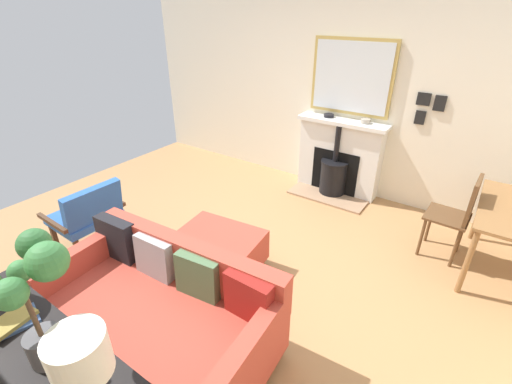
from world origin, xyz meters
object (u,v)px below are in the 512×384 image
object	(u,v)px
mantel_bowl_far	(365,121)
console_table	(39,358)
book_stack	(12,322)
sofa	(163,308)
table_lamp_far_end	(80,358)
dining_chair_near_fireplace	(459,212)
fireplace	(338,161)
potted_plant	(24,289)
ottoman	(220,247)
armchair_accent	(88,213)
mantel_bowl_near	(329,115)

from	to	relation	value
mantel_bowl_far	console_table	world-z (taller)	mantel_bowl_far
console_table	book_stack	bearing A→B (deg)	-90.55
mantel_bowl_far	book_stack	bearing A→B (deg)	-8.01
sofa	table_lamp_far_end	distance (m)	1.28
book_stack	dining_chair_near_fireplace	size ratio (longest dim) A/B	0.31
console_table	dining_chair_near_fireplace	size ratio (longest dim) A/B	1.62
book_stack	fireplace	bearing A→B (deg)	176.01
book_stack	table_lamp_far_end	bearing A→B (deg)	89.84
potted_plant	book_stack	distance (m)	0.59
mantel_bowl_far	potted_plant	world-z (taller)	potted_plant
ottoman	book_stack	distance (m)	1.84
fireplace	potted_plant	xyz separation A→B (m)	(3.97, 0.11, 0.80)
fireplace	ottoman	size ratio (longest dim) A/B	1.39
fireplace	ottoman	xyz separation A→B (m)	(2.23, -0.27, -0.21)
potted_plant	book_stack	size ratio (longest dim) A/B	2.47
armchair_accent	sofa	bearing A→B (deg)	76.08
mantel_bowl_near	table_lamp_far_end	bearing A→B (deg)	10.34
table_lamp_far_end	book_stack	bearing A→B (deg)	-90.16
sofa	table_lamp_far_end	xyz separation A→B (m)	(0.82, 0.58, 0.78)
fireplace	table_lamp_far_end	xyz separation A→B (m)	(3.98, 0.52, 0.67)
dining_chair_near_fireplace	armchair_accent	bearing A→B (deg)	-57.18
fireplace	sofa	size ratio (longest dim) A/B	0.66
console_table	fireplace	bearing A→B (deg)	179.30
fireplace	sofa	distance (m)	3.16
mantel_bowl_far	book_stack	size ratio (longest dim) A/B	0.42
mantel_bowl_far	console_table	bearing A→B (deg)	-4.78
mantel_bowl_far	mantel_bowl_near	bearing A→B (deg)	-90.00
fireplace	mantel_bowl_near	size ratio (longest dim) A/B	8.69
potted_plant	mantel_bowl_near	bearing A→B (deg)	-175.35
ottoman	console_table	size ratio (longest dim) A/B	0.57
potted_plant	dining_chair_near_fireplace	distance (m)	3.62
armchair_accent	potted_plant	bearing A→B (deg)	55.05
table_lamp_far_end	potted_plant	xyz separation A→B (m)	(-0.02, -0.41, 0.13)
mantel_bowl_near	fireplace	bearing A→B (deg)	79.44
fireplace	table_lamp_far_end	bearing A→B (deg)	7.43
sofa	ottoman	world-z (taller)	sofa
fireplace	mantel_bowl_near	xyz separation A→B (m)	(-0.04, -0.21, 0.61)
sofa	ottoman	distance (m)	0.95
mantel_bowl_far	ottoman	xyz separation A→B (m)	(2.27, -0.56, -0.82)
fireplace	dining_chair_near_fireplace	xyz separation A→B (m)	(0.73, 1.58, 0.09)
fireplace	sofa	world-z (taller)	fireplace
ottoman	potted_plant	xyz separation A→B (m)	(1.73, 0.38, 1.01)
sofa	table_lamp_far_end	world-z (taller)	table_lamp_far_end
mantel_bowl_near	book_stack	world-z (taller)	mantel_bowl_near
mantel_bowl_far	sofa	bearing A→B (deg)	-6.17
ottoman	dining_chair_near_fireplace	bearing A→B (deg)	128.96
mantel_bowl_near	mantel_bowl_far	bearing A→B (deg)	90.00
console_table	book_stack	size ratio (longest dim) A/B	5.28
armchair_accent	mantel_bowl_near	bearing A→B (deg)	154.03
console_table	table_lamp_far_end	distance (m)	0.71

